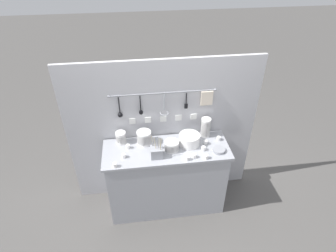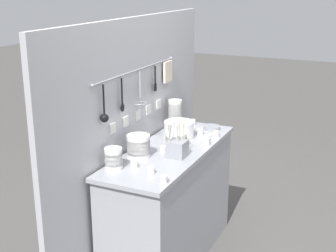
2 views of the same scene
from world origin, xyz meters
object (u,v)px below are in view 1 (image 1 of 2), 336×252
object	(u,v)px
cutlery_caddy	(156,152)
cup_front_right	(194,156)
bowl_stack_nested_right	(206,127)
cup_by_caddy	(206,157)
bowl_stack_wide_centre	(172,146)
cup_centre	(206,142)
bowl_stack_short_front	(144,138)
cup_beside_plates	(115,165)
cup_mid_row	(187,158)
cup_edge_near	(219,138)
plate_stack	(189,140)
steel_mixing_bowl	(219,150)
cup_back_left	(124,156)
cup_back_right	(203,148)
cup_front_left	(128,147)
bowl_stack_back_corner	(121,138)
cup_edge_far	(158,147)

from	to	relation	value
cutlery_caddy	cup_front_right	distance (m)	0.40
bowl_stack_nested_right	cup_by_caddy	distance (m)	0.41
bowl_stack_wide_centre	cup_centre	xyz separation A→B (m)	(0.39, 0.05, -0.03)
bowl_stack_wide_centre	bowl_stack_short_front	xyz separation A→B (m)	(-0.29, 0.16, 0.02)
bowl_stack_wide_centre	bowl_stack_short_front	distance (m)	0.33
cup_by_caddy	cutlery_caddy	bearing A→B (deg)	168.50
cup_beside_plates	cup_mid_row	bearing A→B (deg)	0.37
cup_by_caddy	cup_edge_near	bearing A→B (deg)	52.97
plate_stack	cup_by_caddy	bearing A→B (deg)	-63.19
cup_beside_plates	cup_mid_row	size ratio (longest dim) A/B	1.00
cup_by_caddy	cup_beside_plates	distance (m)	0.95
steel_mixing_bowl	cup_back_left	distance (m)	1.03
bowl_stack_nested_right	plate_stack	bearing A→B (deg)	-148.60
cup_back_left	bowl_stack_wide_centre	bearing A→B (deg)	6.49
cup_beside_plates	cup_by_caddy	bearing A→B (deg)	0.00
bowl_stack_nested_right	cutlery_caddy	xyz separation A→B (m)	(-0.60, -0.29, -0.06)
bowl_stack_short_front	steel_mixing_bowl	bearing A→B (deg)	-17.34
cup_back_right	cup_front_left	world-z (taller)	same
bowl_stack_short_front	cup_mid_row	bearing A→B (deg)	-38.48
cup_back_right	cup_by_caddy	bearing A→B (deg)	-91.16
bowl_stack_short_front	cup_centre	bearing A→B (deg)	-9.20
steel_mixing_bowl	plate_stack	bearing A→B (deg)	151.41
bowl_stack_back_corner	bowl_stack_wide_centre	bearing A→B (deg)	-20.04
bowl_stack_short_front	cup_edge_far	world-z (taller)	bowl_stack_short_front
bowl_stack_nested_right	cup_edge_far	xyz separation A→B (m)	(-0.56, -0.16, -0.09)
cup_back_right	cup_centre	size ratio (longest dim) A/B	1.00
steel_mixing_bowl	cup_front_right	size ratio (longest dim) A/B	2.76
cup_back_right	cup_beside_plates	distance (m)	0.96
bowl_stack_wide_centre	cup_beside_plates	bearing A→B (deg)	-162.62
bowl_stack_wide_centre	cup_edge_near	size ratio (longest dim) A/B	3.23
cup_beside_plates	cup_centre	bearing A→B (deg)	13.23
bowl_stack_nested_right	cup_beside_plates	size ratio (longest dim) A/B	4.85
cup_front_left	bowl_stack_nested_right	bearing A→B (deg)	7.24
bowl_stack_nested_right	cup_front_right	size ratio (longest dim) A/B	4.85
bowl_stack_nested_right	bowl_stack_back_corner	size ratio (longest dim) A/B	1.66
cup_by_caddy	cup_beside_plates	size ratio (longest dim) A/B	1.00
bowl_stack_back_corner	cup_edge_far	xyz separation A→B (m)	(0.40, -0.16, -0.05)
bowl_stack_short_front	cup_front_right	world-z (taller)	bowl_stack_short_front
cup_back_right	plate_stack	bearing A→B (deg)	137.23
cup_by_caddy	cup_edge_near	size ratio (longest dim) A/B	1.00
cup_edge_far	bowl_stack_back_corner	bearing A→B (deg)	158.36
cup_edge_near	cup_front_right	size ratio (longest dim) A/B	1.00
bowl_stack_nested_right	cup_beside_plates	xyz separation A→B (m)	(-1.03, -0.39, -0.09)
cup_by_caddy	cup_back_left	size ratio (longest dim) A/B	1.00
cup_by_caddy	cup_front_right	distance (m)	0.13
plate_stack	bowl_stack_wide_centre	bearing A→B (deg)	-161.64
bowl_stack_short_front	plate_stack	world-z (taller)	bowl_stack_short_front
cup_front_left	cup_edge_near	bearing A→B (deg)	0.50
cutlery_caddy	cup_mid_row	distance (m)	0.33
cup_edge_far	cup_mid_row	world-z (taller)	same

